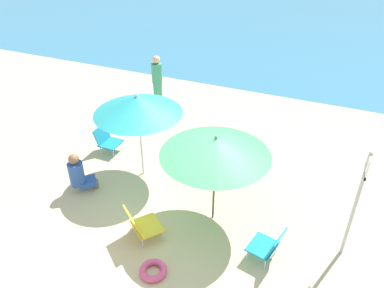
{
  "coord_description": "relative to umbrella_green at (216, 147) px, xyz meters",
  "views": [
    {
      "loc": [
        2.07,
        -4.86,
        5.19
      ],
      "look_at": [
        -0.62,
        1.57,
        0.7
      ],
      "focal_mm": 35.71,
      "sensor_mm": 36.0,
      "label": 1
    }
  ],
  "objects": [
    {
      "name": "sea_water",
      "position": [
        -0.34,
        13.85,
        -1.62
      ],
      "size": [
        40.0,
        16.0,
        0.01
      ],
      "primitive_type": "cube",
      "color": "teal",
      "rests_on": "ground_plane"
    },
    {
      "name": "beach_chair_a",
      "position": [
        -1.0,
        -1.0,
        -1.29
      ],
      "size": [
        0.77,
        0.78,
        0.67
      ],
      "rotation": [
        0.0,
        0.0,
        0.89
      ],
      "color": "gold",
      "rests_on": "ground_plane"
    },
    {
      "name": "beach_chair_c",
      "position": [
        -3.16,
        1.2,
        -1.3
      ],
      "size": [
        0.54,
        0.49,
        0.63
      ],
      "rotation": [
        0.0,
        0.0,
        -0.01
      ],
      "color": "teal",
      "rests_on": "ground_plane"
    },
    {
      "name": "warning_sign",
      "position": [
        2.36,
        0.06,
        -0.29
      ],
      "size": [
        0.06,
        0.41,
        2.11
      ],
      "rotation": [
        0.0,
        0.0,
        -0.0
      ],
      "color": "#ADADB2",
      "rests_on": "ground_plane"
    },
    {
      "name": "ground_plane",
      "position": [
        -0.34,
        -0.31,
        -1.63
      ],
      "size": [
        40.0,
        40.0,
        0.0
      ],
      "primitive_type": "plane",
      "color": "#D3BC8C"
    },
    {
      "name": "person_b",
      "position": [
        -2.82,
        -0.32,
        -1.18
      ],
      "size": [
        0.53,
        0.51,
        0.93
      ],
      "rotation": [
        0.0,
        0.0,
        0.74
      ],
      "color": "#2D519E",
      "rests_on": "ground_plane"
    },
    {
      "name": "umbrella_green",
      "position": [
        0.0,
        0.0,
        0.0
      ],
      "size": [
        1.95,
        1.95,
        1.85
      ],
      "color": "#4C4C51",
      "rests_on": "ground_plane"
    },
    {
      "name": "beach_chair_b",
      "position": [
        1.2,
        -0.62,
        -1.27
      ],
      "size": [
        0.61,
        0.6,
        0.68
      ],
      "rotation": [
        0.0,
        0.0,
        2.92
      ],
      "color": "teal",
      "rests_on": "ground_plane"
    },
    {
      "name": "swim_ring",
      "position": [
        -0.45,
        -1.6,
        -1.57
      ],
      "size": [
        0.46,
        0.46,
        0.11
      ],
      "primitive_type": "torus",
      "color": "#E54C7F",
      "rests_on": "ground_plane"
    },
    {
      "name": "person_a",
      "position": [
        -2.98,
        3.57,
        -0.79
      ],
      "size": [
        0.29,
        0.29,
        1.64
      ],
      "rotation": [
        0.0,
        0.0,
        1.48
      ],
      "color": "#389970",
      "rests_on": "ground_plane"
    },
    {
      "name": "beach_chair_d",
      "position": [
        -0.72,
        1.41,
        -1.31
      ],
      "size": [
        0.82,
        0.82,
        0.66
      ],
      "rotation": [
        0.0,
        0.0,
        -2.36
      ],
      "color": "white",
      "rests_on": "ground_plane"
    },
    {
      "name": "umbrella_teal",
      "position": [
        -1.92,
        0.73,
        0.09
      ],
      "size": [
        1.82,
        1.82,
        1.97
      ],
      "color": "silver",
      "rests_on": "ground_plane"
    }
  ]
}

